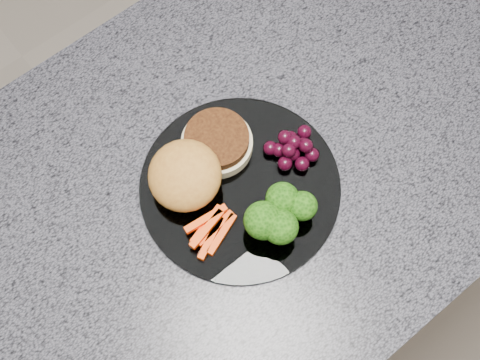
% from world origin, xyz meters
% --- Properties ---
extents(island_cabinet, '(1.20, 0.60, 0.86)m').
position_xyz_m(island_cabinet, '(0.00, 0.00, 0.43)').
color(island_cabinet, brown).
rests_on(island_cabinet, ground).
extents(countertop, '(1.20, 0.60, 0.04)m').
position_xyz_m(countertop, '(0.00, 0.00, 0.88)').
color(countertop, '#494952').
rests_on(countertop, island_cabinet).
extents(plate, '(0.26, 0.26, 0.01)m').
position_xyz_m(plate, '(0.01, -0.02, 0.90)').
color(plate, white).
rests_on(plate, countertop).
extents(burger, '(0.19, 0.14, 0.05)m').
position_xyz_m(burger, '(-0.02, 0.03, 0.93)').
color(burger, '#C9BC8E').
rests_on(burger, plate).
extents(carrot_sticks, '(0.07, 0.05, 0.02)m').
position_xyz_m(carrot_sticks, '(-0.05, -0.05, 0.91)').
color(carrot_sticks, '#FE4204').
rests_on(carrot_sticks, plate).
extents(broccoli, '(0.09, 0.07, 0.06)m').
position_xyz_m(broccoli, '(0.02, -0.09, 0.94)').
color(broccoli, olive).
rests_on(broccoli, plate).
extents(grape_bunch, '(0.07, 0.06, 0.03)m').
position_xyz_m(grape_bunch, '(0.10, -0.03, 0.92)').
color(grape_bunch, black).
rests_on(grape_bunch, plate).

